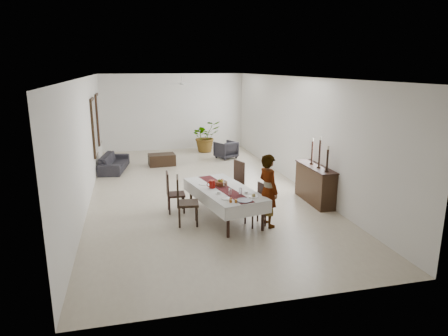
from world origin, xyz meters
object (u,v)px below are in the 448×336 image
Objects in this scene: dining_table_top at (224,190)px; sofa at (114,162)px; red_pitcher at (212,184)px; sideboard_body at (315,185)px; woman at (268,191)px.

sofa is (-2.64, 5.22, -0.41)m from dining_table_top.
red_pitcher is (-0.26, 0.09, 0.13)m from dining_table_top.
sideboard_body reaches higher than dining_table_top.
sofa is at bearing 114.90° from red_pitcher.
sofa is (-5.23, 4.69, -0.20)m from sideboard_body.
woman is at bearing -139.63° from sofa.
red_pitcher is 1.36m from woman.
sideboard_body is at bearing -121.94° from sofa.
sideboard_body is (2.85, 0.44, -0.34)m from red_pitcher.
woman is at bearing -35.85° from red_pitcher.
sofa is at bearing 138.13° from sideboard_body.
red_pitcher is at bearing 38.88° from woman.
red_pitcher is at bearing -171.16° from sideboard_body.
woman is 1.05× the size of sideboard_body.
sideboard_body reaches higher than red_pitcher.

